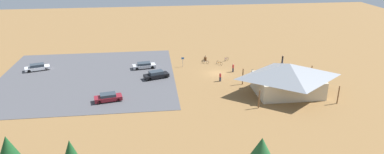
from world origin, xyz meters
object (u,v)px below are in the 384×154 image
object	(u,v)px
bike_pavilion	(288,77)
visitor_by_pavilion	(233,68)
bicycle_white_mid_cluster	(205,58)
bicycle_yellow_near_sign	(273,73)
car_maroon_mid_lot	(108,97)
car_silver_back_corner	(144,65)
car_black_front_row	(156,75)
bicycle_purple_near_porch	(226,59)
visitor_crossing_yard	(283,59)
bicycle_black_yard_center	(263,74)
bicycle_red_by_bin	(268,69)
lot_sign	(183,61)
bicycle_silver_trailside	(205,62)
visitor_near_lot	(220,77)
bicycle_teal_front_row	(254,72)
trash_bin	(205,59)
pine_center	(261,153)
car_white_far_end	(37,67)
bicycle_blue_edge_south	(286,72)
bicycle_orange_edge_north	(219,63)

from	to	relation	value
bike_pavilion	visitor_by_pavilion	world-z (taller)	bike_pavilion
bicycle_white_mid_cluster	bicycle_yellow_near_sign	size ratio (longest dim) A/B	0.91
car_maroon_mid_lot	car_silver_back_corner	bearing A→B (deg)	-110.66
car_black_front_row	bicycle_purple_near_porch	bearing A→B (deg)	-150.64
visitor_crossing_yard	car_black_front_row	bearing A→B (deg)	11.56
bike_pavilion	bicycle_black_yard_center	bearing A→B (deg)	-79.62
visitor_by_pavilion	bicycle_red_by_bin	bearing A→B (deg)	175.67
lot_sign	bicycle_white_mid_cluster	world-z (taller)	lot_sign
lot_sign	bicycle_silver_trailside	world-z (taller)	lot_sign
bicycle_silver_trailside	bicycle_purple_near_porch	xyz separation A→B (m)	(-4.94, -1.22, 0.00)
visitor_near_lot	visitor_crossing_yard	distance (m)	17.70
bicycle_silver_trailside	bicycle_white_mid_cluster	xyz separation A→B (m)	(-0.41, -2.75, 0.02)
bicycle_teal_front_row	car_maroon_mid_lot	xyz separation A→B (m)	(27.67, 9.57, 0.38)
trash_bin	pine_center	size ratio (longest dim) A/B	0.16
visitor_by_pavilion	car_silver_back_corner	bearing A→B (deg)	-13.46
pine_center	car_white_far_end	distance (m)	52.83
lot_sign	car_maroon_mid_lot	world-z (taller)	lot_sign
bicycle_yellow_near_sign	car_black_front_row	distance (m)	23.13
bicycle_blue_edge_south	car_maroon_mid_lot	xyz separation A→B (m)	(34.09, 8.97, 0.36)
bicycle_orange_edge_north	bicycle_silver_trailside	bearing A→B (deg)	-22.40
trash_bin	visitor_crossing_yard	world-z (taller)	visitor_crossing_yard
trash_bin	bicycle_orange_edge_north	xyz separation A→B (m)	(-2.59, 2.87, -0.09)
bicycle_teal_front_row	visitor_by_pavilion	distance (m)	4.26
bike_pavilion	bicycle_yellow_near_sign	size ratio (longest dim) A/B	7.50
car_white_far_end	bicycle_silver_trailside	bearing A→B (deg)	-179.66
car_black_front_row	visitor_by_pavilion	distance (m)	15.66
bike_pavilion	bicycle_orange_edge_north	distance (m)	18.79
bicycle_blue_edge_south	visitor_by_pavilion	xyz separation A→B (m)	(10.33, -2.18, 0.55)
car_maroon_mid_lot	car_white_far_end	xyz separation A→B (m)	(15.92, -16.88, -0.00)
bicycle_yellow_near_sign	visitor_by_pavilion	bearing A→B (deg)	-19.23
car_silver_back_corner	visitor_by_pavilion	distance (m)	18.45
bicycle_white_mid_cluster	bicycle_black_yard_center	bearing A→B (deg)	128.85
bicycle_orange_edge_north	car_silver_back_corner	size ratio (longest dim) A/B	0.30
bicycle_white_mid_cluster	car_silver_back_corner	distance (m)	14.33
trash_bin	bicycle_blue_edge_south	world-z (taller)	trash_bin
bicycle_yellow_near_sign	bicycle_purple_near_porch	bearing A→B (deg)	-53.20
pine_center	trash_bin	bearing A→B (deg)	-90.98
trash_bin	bicycle_white_mid_cluster	bearing A→B (deg)	-98.92
pine_center	car_maroon_mid_lot	world-z (taller)	pine_center
bicycle_teal_front_row	bicycle_orange_edge_north	bearing A→B (deg)	-47.64
bicycle_purple_near_porch	car_white_far_end	distance (m)	39.93
visitor_by_pavilion	bike_pavilion	bearing A→B (deg)	120.36
pine_center	bicycle_purple_near_porch	size ratio (longest dim) A/B	4.31
bicycle_silver_trailside	trash_bin	bearing A→B (deg)	-98.27
car_white_far_end	visitor_by_pavilion	distance (m)	40.10
bicycle_black_yard_center	bicycle_orange_edge_north	size ratio (longest dim) A/B	1.24
trash_bin	visitor_near_lot	distance (m)	12.35
bicycle_teal_front_row	car_silver_back_corner	world-z (taller)	car_silver_back_corner
bicycle_black_yard_center	bicycle_white_mid_cluster	size ratio (longest dim) A/B	1.10
trash_bin	bicycle_white_mid_cluster	size ratio (longest dim) A/B	0.54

